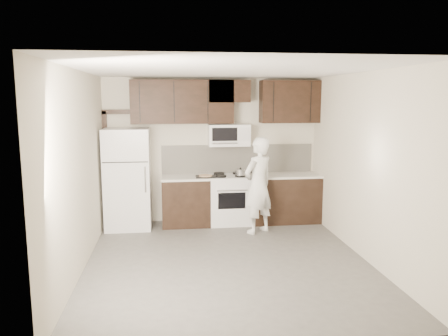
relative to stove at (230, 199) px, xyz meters
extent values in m
plane|color=#514E4C|center=(-0.30, -1.94, -0.46)|extent=(4.50, 4.50, 0.00)
plane|color=beige|center=(-0.30, 0.31, 0.89)|extent=(4.00, 0.00, 4.00)
plane|color=white|center=(-0.30, -1.94, 2.24)|extent=(4.50, 4.50, 0.00)
cube|color=black|center=(-0.81, 0.00, -0.03)|extent=(0.87, 0.62, 0.87)
cube|color=black|center=(1.04, 0.00, -0.03)|extent=(1.32, 0.62, 0.87)
cube|color=silver|center=(-0.81, 0.00, 0.43)|extent=(0.87, 0.64, 0.04)
cube|color=silver|center=(1.04, 0.00, 0.43)|extent=(1.32, 0.64, 0.04)
cube|color=silver|center=(0.00, 0.00, -0.02)|extent=(0.76, 0.62, 0.89)
cube|color=silver|center=(0.00, 0.00, 0.44)|extent=(0.76, 0.62, 0.02)
cube|color=black|center=(0.00, -0.30, 0.04)|extent=(0.50, 0.01, 0.30)
cylinder|color=silver|center=(0.00, -0.34, 0.24)|extent=(0.55, 0.02, 0.02)
cylinder|color=black|center=(-0.18, -0.15, 0.46)|extent=(0.20, 0.20, 0.03)
cylinder|color=black|center=(0.18, -0.15, 0.46)|extent=(0.20, 0.20, 0.03)
cylinder|color=black|center=(-0.18, 0.15, 0.46)|extent=(0.20, 0.20, 0.03)
cylinder|color=black|center=(0.18, 0.15, 0.46)|extent=(0.20, 0.20, 0.03)
cube|color=beige|center=(0.20, 0.30, 0.72)|extent=(2.90, 0.02, 0.54)
cube|color=black|center=(-0.85, 0.14, 1.80)|extent=(1.85, 0.35, 0.78)
cube|color=black|center=(1.15, 0.14, 1.80)|extent=(1.10, 0.35, 0.78)
cube|color=black|center=(0.00, 0.14, 1.99)|extent=(0.76, 0.35, 0.40)
cube|color=silver|center=(0.00, 0.12, 1.19)|extent=(0.76, 0.38, 0.40)
cube|color=black|center=(-0.10, -0.07, 1.22)|extent=(0.46, 0.01, 0.24)
cube|color=silver|center=(0.26, -0.07, 1.22)|extent=(0.18, 0.01, 0.24)
cylinder|color=silver|center=(-0.10, -0.10, 1.06)|extent=(0.46, 0.02, 0.02)
cube|color=silver|center=(-1.85, -0.05, 0.44)|extent=(0.80, 0.72, 1.80)
cube|color=black|center=(-1.85, -0.41, 0.79)|extent=(0.77, 0.01, 0.02)
cylinder|color=silver|center=(-1.52, -0.44, 0.49)|extent=(0.03, 0.03, 0.45)
cube|color=black|center=(-2.26, 0.27, 0.59)|extent=(0.08, 0.08, 2.10)
cube|color=black|center=(-2.05, 0.27, 1.62)|extent=(0.50, 0.08, 0.08)
cylinder|color=silver|center=(0.18, -0.15, 0.52)|extent=(0.18, 0.18, 0.14)
sphere|color=black|center=(0.18, -0.15, 0.60)|extent=(0.04, 0.04, 0.04)
cylinder|color=black|center=(0.31, -0.20, 0.54)|extent=(0.16, 0.08, 0.02)
cube|color=black|center=(-0.46, -0.11, 0.46)|extent=(0.36, 0.27, 0.02)
cylinder|color=#D4B88E|center=(-0.46, -0.11, 0.48)|extent=(0.24, 0.24, 0.02)
imported|color=white|center=(0.41, -0.64, 0.38)|extent=(0.73, 0.68, 1.68)
camera|label=1|loc=(-1.09, -7.89, 1.86)|focal=35.00mm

